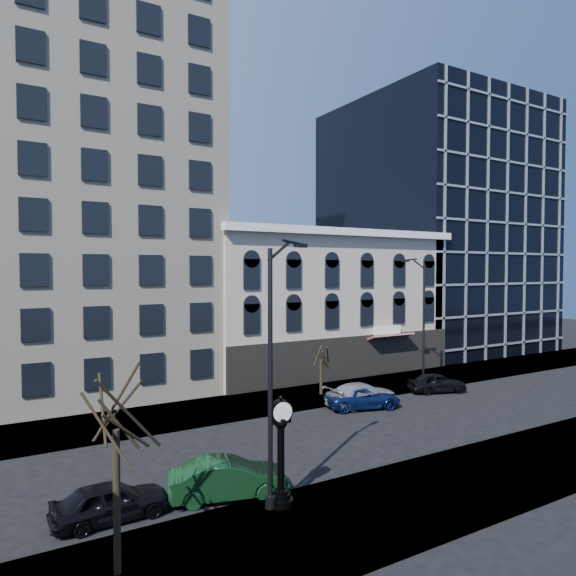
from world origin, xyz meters
TOP-DOWN VIEW (x-y plane):
  - ground at (0.00, 0.00)m, footprint 160.00×160.00m
  - sidewalk_far at (0.00, 8.00)m, footprint 160.00×6.00m
  - sidewalk_near at (0.00, -8.00)m, footprint 160.00×6.00m
  - cream_tower at (-6.11, 18.88)m, footprint 15.90×15.40m
  - victorian_row at (12.00, 15.89)m, footprint 22.60×11.19m
  - glass_office at (32.00, 20.91)m, footprint 20.00×20.15m
  - street_clock at (-4.23, -6.00)m, footprint 0.96×0.96m
  - street_lamp_near at (-3.99, -5.72)m, footprint 2.55×1.23m
  - street_lamp_far at (14.68, 6.03)m, footprint 2.60×0.41m
  - bare_tree_near at (-10.59, -7.37)m, footprint 4.02×4.02m
  - bare_tree_far at (6.99, 7.72)m, footprint 2.33×2.33m
  - car_near_a at (-10.02, -3.69)m, footprint 4.21×1.82m
  - car_near_b at (-5.59, -4.16)m, footprint 4.99×2.85m
  - car_far_a at (7.47, 3.57)m, footprint 5.39×3.56m
  - car_far_b at (7.77, 4.05)m, footprint 5.42×2.47m
  - car_far_c at (14.95, 4.16)m, footprint 4.60×3.04m

SIDE VIEW (x-z plane):
  - ground at x=0.00m, z-range 0.00..0.00m
  - sidewalk_far at x=0.00m, z-range 0.00..0.12m
  - sidewalk_near at x=0.00m, z-range 0.00..0.12m
  - car_far_a at x=7.47m, z-range 0.00..1.38m
  - car_near_a at x=-10.02m, z-range 0.00..1.42m
  - car_far_c at x=14.95m, z-range 0.00..1.46m
  - car_far_b at x=7.77m, z-range 0.00..1.54m
  - car_near_b at x=-5.59m, z-range 0.00..1.56m
  - street_clock at x=-4.23m, z-range -0.08..4.13m
  - bare_tree_far at x=6.99m, z-range 1.12..5.12m
  - bare_tree_near at x=-10.59m, z-range 1.89..8.79m
  - victorian_row at x=12.00m, z-range -0.25..12.25m
  - street_lamp_far at x=14.68m, z-range 2.68..12.73m
  - street_lamp_near at x=-3.99m, z-range 2.76..13.10m
  - glass_office at x=32.00m, z-range 0.00..28.00m
  - cream_tower at x=-6.11m, z-range -1.93..40.57m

